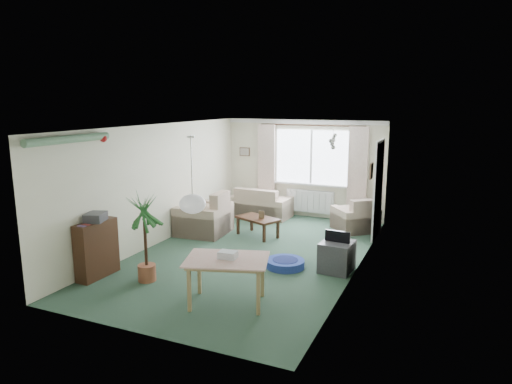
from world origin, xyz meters
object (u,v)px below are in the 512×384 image
at_px(coffee_table, 258,227).
at_px(dining_table, 227,282).
at_px(sofa, 261,202).
at_px(armchair_left, 204,212).
at_px(bookshelf, 97,249).
at_px(tv_cube, 337,256).
at_px(houseplant, 145,238).
at_px(armchair_corner, 355,214).
at_px(pet_bed, 285,263).

height_order(coffee_table, dining_table, dining_table).
bearing_deg(dining_table, sofa, 107.62).
xyz_separation_m(armchair_left, dining_table, (2.08, -2.94, -0.14)).
height_order(bookshelf, tv_cube, bookshelf).
bearing_deg(sofa, dining_table, 109.40).
height_order(coffee_table, houseplant, houseplant).
distance_m(sofa, bookshelf, 4.82).
bearing_deg(coffee_table, armchair_corner, 35.00).
xyz_separation_m(armchair_corner, dining_table, (-0.90, -4.48, -0.05)).
xyz_separation_m(armchair_corner, pet_bed, (-0.64, -2.79, -0.31)).
bearing_deg(pet_bed, tv_cube, 12.20).
height_order(coffee_table, bookshelf, bookshelf).
bearing_deg(armchair_left, armchair_corner, 114.05).
relative_size(tv_cube, pet_bed, 0.84).
distance_m(houseplant, tv_cube, 3.19).
distance_m(coffee_table, dining_table, 3.34).
xyz_separation_m(armchair_corner, armchair_left, (-2.98, -1.54, 0.09)).
height_order(houseplant, dining_table, houseplant).
bearing_deg(tv_cube, houseplant, -144.28).
height_order(armchair_left, pet_bed, armchair_left).
bearing_deg(pet_bed, armchair_left, 151.98).
distance_m(armchair_corner, tv_cube, 2.62).
xyz_separation_m(dining_table, pet_bed, (0.26, 1.70, -0.26)).
bearing_deg(sofa, coffee_table, 112.61).
bearing_deg(pet_bed, coffee_table, 127.88).
height_order(sofa, armchair_left, armchair_left).
distance_m(sofa, armchair_corner, 2.44).
bearing_deg(pet_bed, dining_table, -98.72).
distance_m(dining_table, pet_bed, 1.73).
bearing_deg(sofa, houseplant, 91.15).
distance_m(armchair_left, bookshelf, 2.90).
bearing_deg(bookshelf, tv_cube, 28.29).
height_order(tv_cube, pet_bed, tv_cube).
xyz_separation_m(houseplant, pet_bed, (1.83, 1.46, -0.65)).
xyz_separation_m(armchair_left, coffee_table, (1.16, 0.27, -0.26)).
distance_m(sofa, armchair_left, 1.94).
distance_m(houseplant, dining_table, 1.64).
bearing_deg(armchair_left, pet_bed, 58.60).
distance_m(sofa, tv_cube, 3.94).
bearing_deg(armchair_left, coffee_table, 99.87).
distance_m(armchair_left, houseplant, 2.76).
height_order(armchair_left, tv_cube, armchair_left).
height_order(armchair_corner, tv_cube, armchair_corner).
height_order(sofa, houseplant, houseplant).
xyz_separation_m(tv_cube, pet_bed, (-0.86, -0.19, -0.19)).
bearing_deg(bookshelf, sofa, 80.35).
relative_size(houseplant, pet_bed, 2.15).
height_order(sofa, dining_table, sofa).
bearing_deg(bookshelf, armchair_corner, 54.23).
xyz_separation_m(sofa, pet_bed, (1.78, -3.10, -0.30)).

